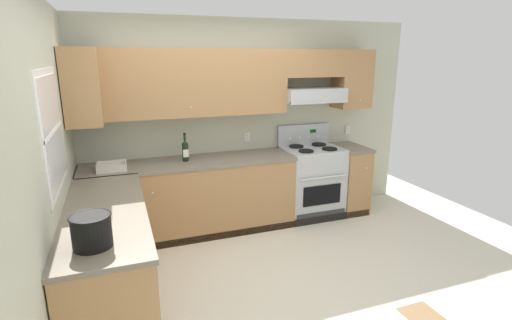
{
  "coord_description": "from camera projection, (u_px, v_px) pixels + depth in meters",
  "views": [
    {
      "loc": [
        -1.1,
        -3.12,
        2.09
      ],
      "look_at": [
        0.3,
        0.7,
        1.0
      ],
      "focal_mm": 27.15,
      "sensor_mm": 36.0,
      "label": 1
    }
  ],
  "objects": [
    {
      "name": "wall_left",
      "position": [
        53.0,
        154.0,
        3.07
      ],
      "size": [
        0.47,
        4.0,
        2.55
      ],
      "color": "#B7BAA3",
      "rests_on": "ground_plane"
    },
    {
      "name": "bowl",
      "position": [
        112.0,
        168.0,
        4.16
      ],
      "size": [
        0.31,
        0.23,
        0.08
      ],
      "color": "beige",
      "rests_on": "counter_back_run"
    },
    {
      "name": "floor_accent_tile",
      "position": [
        422.0,
        315.0,
        3.23
      ],
      "size": [
        0.3,
        0.3,
        0.01
      ],
      "primitive_type": "cube",
      "color": "olive",
      "rests_on": "ground_plane"
    },
    {
      "name": "stove",
      "position": [
        311.0,
        181.0,
        5.18
      ],
      "size": [
        0.76,
        0.62,
        1.2
      ],
      "color": "#B7BABC",
      "rests_on": "ground_plane"
    },
    {
      "name": "counter_left_run",
      "position": [
        110.0,
        261.0,
        3.2
      ],
      "size": [
        0.63,
        1.91,
        0.91
      ],
      "color": "#A87A4C",
      "rests_on": "ground_plane"
    },
    {
      "name": "ground_plane",
      "position": [
        251.0,
        280.0,
        3.74
      ],
      "size": [
        7.04,
        7.04,
        0.0
      ],
      "primitive_type": "plane",
      "color": "beige"
    },
    {
      "name": "bucket",
      "position": [
        92.0,
        230.0,
        2.46
      ],
      "size": [
        0.26,
        0.26,
        0.22
      ],
      "color": "black",
      "rests_on": "counter_left_run"
    },
    {
      "name": "wine_bottle",
      "position": [
        185.0,
        150.0,
        4.49
      ],
      "size": [
        0.07,
        0.07,
        0.33
      ],
      "color": "black",
      "rests_on": "counter_back_run"
    },
    {
      "name": "wall_back",
      "position": [
        240.0,
        107.0,
        4.87
      ],
      "size": [
        4.68,
        0.57,
        2.55
      ],
      "color": "#B7BAA3",
      "rests_on": "ground_plane"
    },
    {
      "name": "counter_back_run",
      "position": [
        216.0,
        195.0,
        4.74
      ],
      "size": [
        3.6,
        0.65,
        0.91
      ],
      "color": "#A87A4C",
      "rests_on": "ground_plane"
    }
  ]
}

